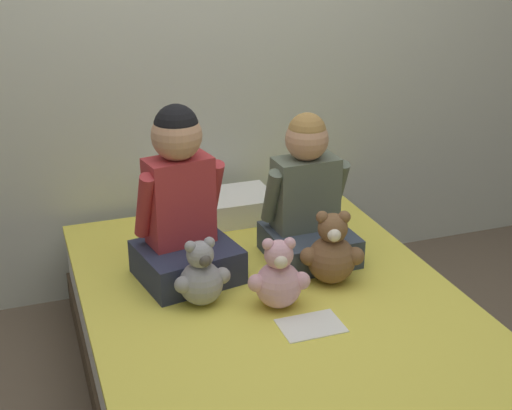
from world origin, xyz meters
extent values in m
plane|color=brown|center=(0.00, 0.00, 0.00)|extent=(14.00, 14.00, 0.00)
cube|color=beige|center=(0.00, 1.08, 1.25)|extent=(8.00, 0.06, 2.50)
cube|color=#473828|center=(0.00, 0.00, 0.08)|extent=(1.33, 1.98, 0.17)
cube|color=white|center=(0.00, 0.00, 0.27)|extent=(1.30, 1.94, 0.21)
cube|color=#E5D64C|center=(0.00, 0.00, 0.39)|extent=(1.31, 1.96, 0.03)
cube|color=#282D47|center=(-0.25, 0.35, 0.47)|extent=(0.40, 0.37, 0.13)
cube|color=#B23338|center=(-0.26, 0.39, 0.70)|extent=(0.26, 0.17, 0.33)
sphere|color=tan|center=(-0.26, 0.39, 0.95)|extent=(0.18, 0.18, 0.18)
sphere|color=black|center=(-0.26, 0.39, 0.98)|extent=(0.16, 0.16, 0.16)
cylinder|color=#B23338|center=(-0.40, 0.37, 0.71)|extent=(0.08, 0.15, 0.27)
cylinder|color=#B23338|center=(-0.13, 0.42, 0.71)|extent=(0.08, 0.15, 0.27)
cube|color=#384251|center=(0.24, 0.35, 0.46)|extent=(0.33, 0.34, 0.12)
cube|color=#5B6656|center=(0.24, 0.40, 0.66)|extent=(0.25, 0.14, 0.29)
sphere|color=tan|center=(0.24, 0.40, 0.88)|extent=(0.17, 0.17, 0.17)
sphere|color=#A37A42|center=(0.24, 0.40, 0.91)|extent=(0.15, 0.15, 0.15)
cylinder|color=#5B6656|center=(0.10, 0.39, 0.67)|extent=(0.06, 0.13, 0.23)
cylinder|color=#5B6656|center=(0.38, 0.40, 0.67)|extent=(0.06, 0.13, 0.23)
sphere|color=#939399|center=(-0.25, 0.15, 0.48)|extent=(0.16, 0.16, 0.16)
sphere|color=#939399|center=(-0.25, 0.15, 0.59)|extent=(0.10, 0.10, 0.10)
sphere|color=#4C4742|center=(-0.25, 0.11, 0.59)|extent=(0.04, 0.04, 0.04)
sphere|color=#939399|center=(-0.29, 0.15, 0.63)|extent=(0.04, 0.04, 0.04)
sphere|color=#939399|center=(-0.22, 0.16, 0.63)|extent=(0.04, 0.04, 0.04)
sphere|color=#939399|center=(-0.33, 0.13, 0.50)|extent=(0.06, 0.06, 0.06)
sphere|color=#939399|center=(-0.18, 0.15, 0.50)|extent=(0.06, 0.06, 0.06)
sphere|color=brown|center=(0.24, 0.14, 0.49)|extent=(0.18, 0.18, 0.18)
sphere|color=brown|center=(0.24, 0.14, 0.62)|extent=(0.11, 0.11, 0.11)
sphere|color=white|center=(0.23, 0.10, 0.61)|extent=(0.05, 0.05, 0.05)
sphere|color=brown|center=(0.20, 0.16, 0.66)|extent=(0.05, 0.05, 0.05)
sphere|color=brown|center=(0.28, 0.13, 0.66)|extent=(0.05, 0.05, 0.05)
sphere|color=brown|center=(0.15, 0.15, 0.51)|extent=(0.07, 0.07, 0.07)
sphere|color=brown|center=(0.32, 0.10, 0.51)|extent=(0.07, 0.07, 0.07)
sphere|color=#DBA3B2|center=(-0.01, 0.04, 0.48)|extent=(0.16, 0.16, 0.16)
sphere|color=#DBA3B2|center=(-0.01, 0.04, 0.60)|extent=(0.10, 0.10, 0.10)
sphere|color=beige|center=(-0.02, 0.00, 0.60)|extent=(0.05, 0.05, 0.05)
sphere|color=#DBA3B2|center=(-0.04, 0.05, 0.64)|extent=(0.04, 0.04, 0.04)
sphere|color=#DBA3B2|center=(0.03, 0.04, 0.64)|extent=(0.04, 0.04, 0.04)
sphere|color=#DBA3B2|center=(-0.09, 0.05, 0.50)|extent=(0.06, 0.06, 0.06)
sphere|color=#DBA3B2|center=(0.06, 0.01, 0.50)|extent=(0.06, 0.06, 0.06)
cube|color=white|center=(0.00, 0.83, 0.46)|extent=(0.50, 0.27, 0.11)
cube|color=white|center=(0.05, -0.12, 0.40)|extent=(0.21, 0.15, 0.00)
camera|label=1|loc=(-0.80, -1.97, 1.69)|focal=50.00mm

